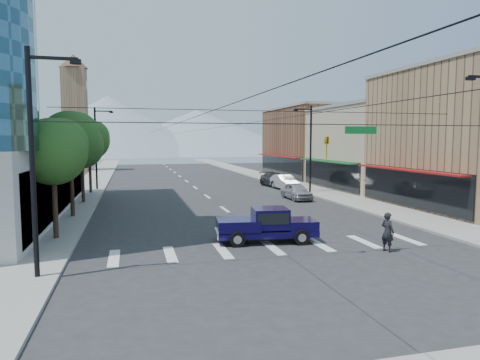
# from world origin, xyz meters

# --- Properties ---
(ground) EXTENTS (160.00, 160.00, 0.00)m
(ground) POSITION_xyz_m (0.00, 0.00, 0.00)
(ground) COLOR #28282B
(ground) RESTS_ON ground
(sidewalk_left) EXTENTS (4.00, 120.00, 0.15)m
(sidewalk_left) POSITION_xyz_m (-12.00, 40.00, 0.07)
(sidewalk_left) COLOR gray
(sidewalk_left) RESTS_ON ground
(sidewalk_right) EXTENTS (4.00, 120.00, 0.15)m
(sidewalk_right) POSITION_xyz_m (12.00, 40.00, 0.07)
(sidewalk_right) COLOR gray
(sidewalk_right) RESTS_ON ground
(shop_near) EXTENTS (12.00, 14.00, 11.00)m
(shop_near) POSITION_xyz_m (20.00, 10.00, 5.50)
(shop_near) COLOR #8C6B4C
(shop_near) RESTS_ON ground
(shop_mid) EXTENTS (12.00, 14.00, 9.00)m
(shop_mid) POSITION_xyz_m (20.00, 24.00, 4.50)
(shop_mid) COLOR tan
(shop_mid) RESTS_ON ground
(shop_far) EXTENTS (12.00, 18.00, 10.00)m
(shop_far) POSITION_xyz_m (20.00, 40.00, 5.00)
(shop_far) COLOR brown
(shop_far) RESTS_ON ground
(clock_tower) EXTENTS (4.80, 4.80, 20.40)m
(clock_tower) POSITION_xyz_m (-16.50, 62.00, 10.64)
(clock_tower) COLOR #8C6B4C
(clock_tower) RESTS_ON ground
(mountain_left) EXTENTS (80.00, 80.00, 22.00)m
(mountain_left) POSITION_xyz_m (-15.00, 150.00, 11.00)
(mountain_left) COLOR gray
(mountain_left) RESTS_ON ground
(mountain_right) EXTENTS (90.00, 90.00, 18.00)m
(mountain_right) POSITION_xyz_m (20.00, 160.00, 9.00)
(mountain_right) COLOR gray
(mountain_right) RESTS_ON ground
(tree_near) EXTENTS (3.65, 3.64, 6.71)m
(tree_near) POSITION_xyz_m (-11.07, 6.10, 4.99)
(tree_near) COLOR black
(tree_near) RESTS_ON ground
(tree_midnear) EXTENTS (4.09, 4.09, 7.52)m
(tree_midnear) POSITION_xyz_m (-11.07, 13.10, 5.59)
(tree_midnear) COLOR black
(tree_midnear) RESTS_ON ground
(tree_midfar) EXTENTS (3.65, 3.64, 6.71)m
(tree_midfar) POSITION_xyz_m (-11.07, 20.10, 4.99)
(tree_midfar) COLOR black
(tree_midfar) RESTS_ON ground
(tree_far) EXTENTS (4.09, 4.09, 7.52)m
(tree_far) POSITION_xyz_m (-11.07, 27.10, 5.59)
(tree_far) COLOR black
(tree_far) RESTS_ON ground
(signal_rig) EXTENTS (21.80, 0.20, 9.00)m
(signal_rig) POSITION_xyz_m (0.19, -1.00, 4.64)
(signal_rig) COLOR black
(signal_rig) RESTS_ON ground
(lamp_pole_nw) EXTENTS (2.00, 0.25, 9.00)m
(lamp_pole_nw) POSITION_xyz_m (-10.67, 30.00, 4.94)
(lamp_pole_nw) COLOR black
(lamp_pole_nw) RESTS_ON ground
(lamp_pole_ne) EXTENTS (2.00, 0.25, 9.00)m
(lamp_pole_ne) POSITION_xyz_m (10.67, 22.00, 4.94)
(lamp_pole_ne) COLOR black
(lamp_pole_ne) RESTS_ON ground
(pickup_truck) EXTENTS (5.64, 2.62, 1.85)m
(pickup_truck) POSITION_xyz_m (-0.14, 2.82, 0.96)
(pickup_truck) COLOR #0C0739
(pickup_truck) RESTS_ON ground
(pedestrian) EXTENTS (0.67, 0.83, 1.96)m
(pedestrian) POSITION_xyz_m (5.06, -0.56, 0.98)
(pedestrian) COLOR black
(pedestrian) RESTS_ON ground
(parked_car_near) EXTENTS (1.85, 4.50, 1.53)m
(parked_car_near) POSITION_xyz_m (7.67, 17.97, 0.76)
(parked_car_near) COLOR #9FA0A3
(parked_car_near) RESTS_ON ground
(parked_car_mid) EXTENTS (1.99, 5.02, 1.63)m
(parked_car_mid) POSITION_xyz_m (9.40, 25.80, 0.81)
(parked_car_mid) COLOR silver
(parked_car_mid) RESTS_ON ground
(parked_car_far) EXTENTS (2.73, 5.71, 1.60)m
(parked_car_far) POSITION_xyz_m (9.37, 28.97, 0.80)
(parked_car_far) COLOR #2E2E30
(parked_car_far) RESTS_ON ground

